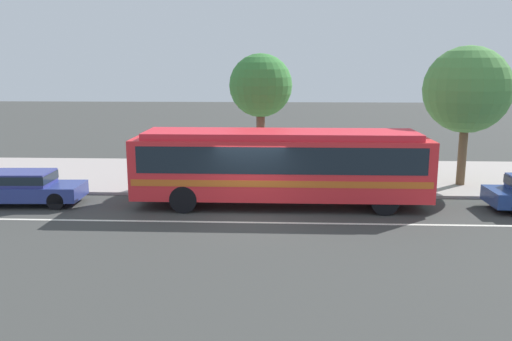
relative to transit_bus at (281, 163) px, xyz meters
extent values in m
plane|color=#3C3C3A|center=(-1.08, -1.47, -1.67)|extent=(120.00, 120.00, 0.00)
cube|color=#A59A95|center=(-1.08, 5.35, -1.61)|extent=(60.00, 8.00, 0.12)
cube|color=silver|center=(-1.08, -2.27, -1.67)|extent=(56.00, 0.16, 0.01)
cube|color=red|center=(-0.02, 0.00, -0.14)|extent=(10.99, 2.60, 2.21)
cube|color=red|center=(-0.02, 0.00, 1.08)|extent=(10.11, 2.29, 0.24)
cube|color=#19232D|center=(-0.02, 0.00, 0.30)|extent=(10.34, 2.62, 0.97)
cube|color=#D36120|center=(-0.02, 0.00, -0.54)|extent=(10.77, 2.62, 0.24)
cube|color=#19232D|center=(5.42, 0.03, 0.30)|extent=(0.13, 2.24, 1.06)
cylinder|color=black|center=(3.71, 1.15, -1.17)|extent=(1.00, 0.28, 1.00)
cylinder|color=black|center=(3.72, -1.12, -1.17)|extent=(1.00, 0.28, 1.00)
cylinder|color=black|center=(-3.54, 1.12, -1.17)|extent=(1.00, 0.28, 1.00)
cylinder|color=black|center=(-3.53, -1.15, -1.17)|extent=(1.00, 0.28, 1.00)
cube|color=navy|center=(-9.80, -0.24, -1.15)|extent=(4.36, 1.93, 0.55)
cube|color=navy|center=(-10.01, -0.25, -0.63)|extent=(2.47, 1.63, 0.50)
cube|color=#19232D|center=(-10.01, -0.25, -0.60)|extent=(2.51, 1.65, 0.32)
cylinder|color=black|center=(-8.42, 0.58, -1.35)|extent=(0.65, 0.25, 0.64)
cylinder|color=black|center=(-8.35, -0.93, -1.35)|extent=(0.65, 0.25, 0.64)
cylinder|color=black|center=(8.49, 0.43, -1.35)|extent=(0.64, 0.23, 0.64)
cylinder|color=#3A3A33|center=(-0.24, 2.72, -1.10)|extent=(0.14, 0.14, 0.89)
cylinder|color=#3A3A33|center=(-0.40, 2.72, -1.10)|extent=(0.14, 0.14, 0.89)
cylinder|color=#3060B6|center=(-0.32, 2.72, -0.38)|extent=(0.35, 0.35, 0.56)
sphere|color=tan|center=(-0.32, 2.72, 0.00)|extent=(0.21, 0.21, 0.21)
cylinder|color=gray|center=(5.18, 1.75, -0.29)|extent=(0.08, 0.08, 2.53)
cube|color=yellow|center=(5.18, 1.75, 0.78)|extent=(0.16, 0.43, 0.56)
cylinder|color=brown|center=(-0.94, 4.78, 0.08)|extent=(0.39, 0.39, 3.25)
sphere|color=#3B8039|center=(-0.94, 4.78, 2.71)|extent=(2.89, 2.89, 2.89)
cylinder|color=brown|center=(7.92, 3.52, -0.12)|extent=(0.37, 0.37, 2.85)
sphere|color=#508D44|center=(7.92, 3.52, 2.60)|extent=(3.70, 3.70, 3.70)
camera|label=1|loc=(-0.05, -19.54, 3.59)|focal=36.96mm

